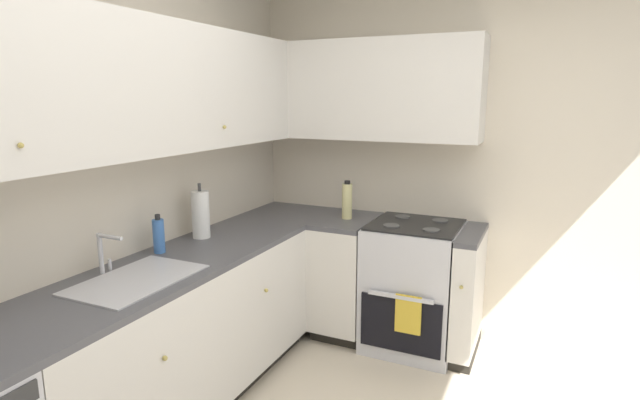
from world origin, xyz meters
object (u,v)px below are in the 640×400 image
at_px(soap_bottle, 159,236).
at_px(paper_towel_roll, 201,214).
at_px(oven_range, 414,285).
at_px(oil_bottle, 347,201).

height_order(soap_bottle, paper_towel_roll, paper_towel_roll).
bearing_deg(oven_range, paper_towel_roll, 126.93).
distance_m(oven_range, oil_bottle, 0.76).
height_order(oven_range, oil_bottle, oil_bottle).
distance_m(soap_bottle, paper_towel_roll, 0.36).
xyz_separation_m(paper_towel_roll, oil_bottle, (0.85, -0.65, -0.02)).
xyz_separation_m(oven_range, oil_bottle, (-0.02, 0.51, 0.57)).
relative_size(soap_bottle, paper_towel_roll, 0.62).
bearing_deg(paper_towel_roll, oven_range, -53.07).
relative_size(oven_range, paper_towel_roll, 2.91).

